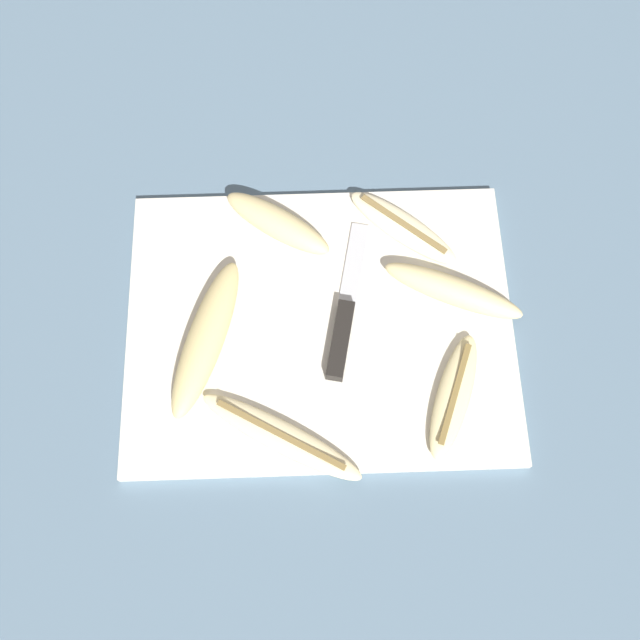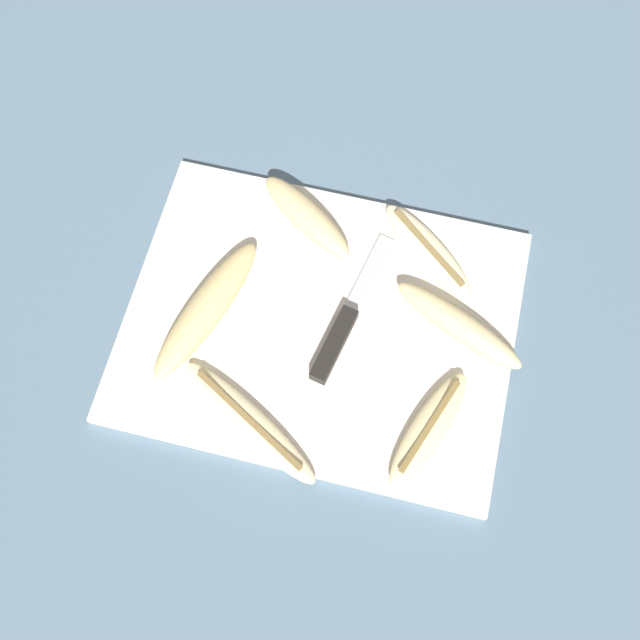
# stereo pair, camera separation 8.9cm
# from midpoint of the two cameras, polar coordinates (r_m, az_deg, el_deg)

# --- Properties ---
(ground_plane) EXTENTS (4.00, 4.00, 0.00)m
(ground_plane) POSITION_cam_midpoint_polar(r_m,az_deg,el_deg) (0.91, -2.78, -0.86)
(ground_plane) COLOR slate
(cutting_board) EXTENTS (0.47, 0.36, 0.01)m
(cutting_board) POSITION_cam_midpoint_polar(r_m,az_deg,el_deg) (0.91, -2.79, -0.73)
(cutting_board) COLOR silver
(cutting_board) RESTS_ON ground_plane
(knife) EXTENTS (0.06, 0.21, 0.02)m
(knife) POSITION_cam_midpoint_polar(r_m,az_deg,el_deg) (0.89, -1.07, -0.83)
(knife) COLOR black
(knife) RESTS_ON cutting_board
(banana_spotted_left) EXTENTS (0.10, 0.21, 0.03)m
(banana_spotted_left) POSITION_cam_midpoint_polar(r_m,az_deg,el_deg) (0.90, -11.49, -1.69)
(banana_spotted_left) COLOR #DBC684
(banana_spotted_left) RESTS_ON cutting_board
(banana_cream_curved) EXTENTS (0.19, 0.13, 0.02)m
(banana_cream_curved) POSITION_cam_midpoint_polar(r_m,az_deg,el_deg) (0.86, -5.99, -9.21)
(banana_cream_curved) COLOR beige
(banana_cream_curved) RESTS_ON cutting_board
(banana_bright_far) EXTENTS (0.15, 0.13, 0.02)m
(banana_bright_far) POSITION_cam_midpoint_polar(r_m,az_deg,el_deg) (0.95, 3.68, 6.74)
(banana_bright_far) COLOR beige
(banana_bright_far) RESTS_ON cutting_board
(banana_mellow_near) EXTENTS (0.15, 0.12, 0.03)m
(banana_mellow_near) POSITION_cam_midpoint_polar(r_m,az_deg,el_deg) (0.95, -5.96, 7.04)
(banana_mellow_near) COLOR beige
(banana_mellow_near) RESTS_ON cutting_board
(banana_ripe_center) EXTENTS (0.17, 0.10, 0.03)m
(banana_ripe_center) POSITION_cam_midpoint_polar(r_m,az_deg,el_deg) (0.91, 7.37, 1.89)
(banana_ripe_center) COLOR beige
(banana_ripe_center) RESTS_ON cutting_board
(banana_soft_right) EXTENTS (0.09, 0.16, 0.02)m
(banana_soft_right) POSITION_cam_midpoint_polar(r_m,az_deg,el_deg) (0.87, 7.29, -6.12)
(banana_soft_right) COLOR beige
(banana_soft_right) RESTS_ON cutting_board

